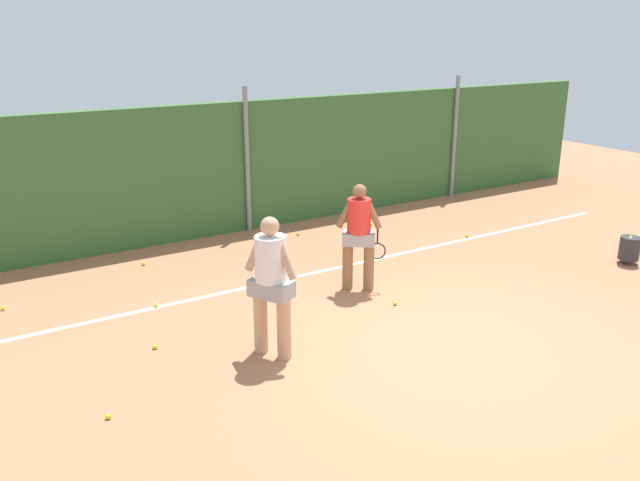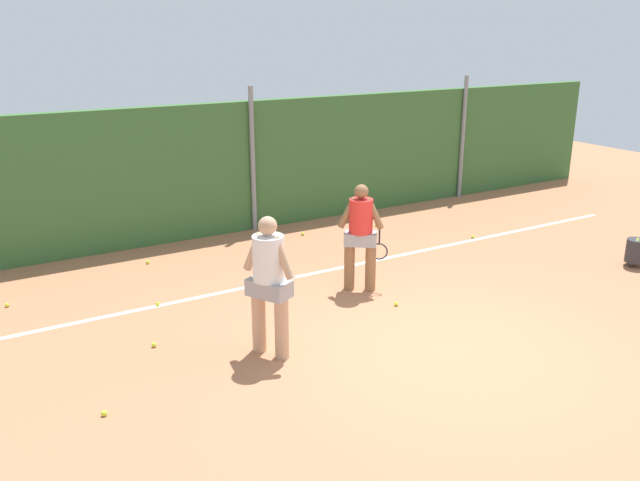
{
  "view_description": "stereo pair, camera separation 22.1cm",
  "coord_description": "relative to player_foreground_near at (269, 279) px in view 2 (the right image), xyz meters",
  "views": [
    {
      "loc": [
        -5.68,
        -5.81,
        4.11
      ],
      "look_at": [
        -1.03,
        1.72,
        1.21
      ],
      "focal_mm": 36.77,
      "sensor_mm": 36.0,
      "label": 1
    },
    {
      "loc": [
        -5.49,
        -5.92,
        4.11
      ],
      "look_at": [
        -1.03,
        1.72,
        1.21
      ],
      "focal_mm": 36.77,
      "sensor_mm": 36.0,
      "label": 2
    }
  ],
  "objects": [
    {
      "name": "ground_plane",
      "position": [
        2.15,
        0.79,
        -1.06
      ],
      "size": [
        30.26,
        30.26,
        0.0
      ],
      "primitive_type": "plane",
      "color": "#B2704C"
    },
    {
      "name": "hedge_fence_backdrop",
      "position": [
        2.15,
        5.31,
        0.28
      ],
      "size": [
        19.67,
        0.25,
        2.68
      ],
      "primitive_type": "cube",
      "color": "#386633",
      "rests_on": "ground_plane"
    },
    {
      "name": "fence_post_center",
      "position": [
        2.15,
        5.14,
        0.44
      ],
      "size": [
        0.1,
        0.1,
        2.99
      ],
      "primitive_type": "cylinder",
      "color": "gray",
      "rests_on": "ground_plane"
    },
    {
      "name": "fence_post_right",
      "position": [
        7.82,
        5.14,
        0.44
      ],
      "size": [
        0.1,
        0.1,
        2.99
      ],
      "primitive_type": "cylinder",
      "color": "gray",
      "rests_on": "ground_plane"
    },
    {
      "name": "court_baseline_paint",
      "position": [
        2.15,
        2.27,
        -1.05
      ],
      "size": [
        14.37,
        0.1,
        0.01
      ],
      "primitive_type": "cube",
      "color": "white",
      "rests_on": "ground_plane"
    },
    {
      "name": "player_foreground_near",
      "position": [
        0.0,
        0.0,
        0.0
      ],
      "size": [
        0.54,
        0.71,
        1.88
      ],
      "rotation": [
        0.0,
        0.0,
        2.06
      ],
      "color": "tan",
      "rests_on": "ground_plane"
    },
    {
      "name": "player_midcourt",
      "position": [
        2.24,
        1.26,
        -0.07
      ],
      "size": [
        0.7,
        0.55,
        1.76
      ],
      "rotation": [
        0.0,
        0.0,
        5.63
      ],
      "color": "#8C603D",
      "rests_on": "ground_plane"
    },
    {
      "name": "ball_hopper",
      "position": [
        7.12,
        -0.31,
        -0.77
      ],
      "size": [
        0.36,
        0.36,
        0.51
      ],
      "color": "#2D2D33",
      "rests_on": "ground_plane"
    },
    {
      "name": "tennis_ball_0",
      "position": [
        -2.24,
        -0.38,
        -1.02
      ],
      "size": [
        0.07,
        0.07,
        0.07
      ],
      "primitive_type": "sphere",
      "color": "#CCDB33",
      "rests_on": "ground_plane"
    },
    {
      "name": "tennis_ball_1",
      "position": [
        4.52,
        4.04,
        -1.02
      ],
      "size": [
        0.07,
        0.07,
        0.07
      ],
      "primitive_type": "sphere",
      "color": "#CCDB33",
      "rests_on": "ground_plane"
    },
    {
      "name": "tennis_ball_2",
      "position": [
        -1.28,
        0.96,
        -1.02
      ],
      "size": [
        0.07,
        0.07,
        0.07
      ],
      "primitive_type": "sphere",
      "color": "#CCDB33",
      "rests_on": "ground_plane"
    },
    {
      "name": "tennis_ball_3",
      "position": [
        -2.84,
        3.4,
        -1.02
      ],
      "size": [
        0.07,
        0.07,
        0.07
      ],
      "primitive_type": "sphere",
      "color": "#CCDB33",
      "rests_on": "ground_plane"
    },
    {
      "name": "tennis_ball_4",
      "position": [
        -0.83,
        2.27,
        -1.02
      ],
      "size": [
        0.07,
        0.07,
        0.07
      ],
      "primitive_type": "sphere",
      "color": "#CCDB33",
      "rests_on": "ground_plane"
    },
    {
      "name": "tennis_ball_5",
      "position": [
        -0.42,
        4.21,
        -1.02
      ],
      "size": [
        0.07,
        0.07,
        0.07
      ],
      "primitive_type": "sphere",
      "color": "#CCDB33",
      "rests_on": "ground_plane"
    },
    {
      "name": "tennis_ball_6",
      "position": [
        2.36,
        0.42,
        -1.02
      ],
      "size": [
        0.07,
        0.07,
        0.07
      ],
      "primitive_type": "sphere",
      "color": "#CCDB33",
      "rests_on": "ground_plane"
    },
    {
      "name": "tennis_ball_7",
      "position": [
        2.84,
        4.29,
        -1.02
      ],
      "size": [
        0.07,
        0.07,
        0.07
      ],
      "primitive_type": "sphere",
      "color": "#CCDB33",
      "rests_on": "ground_plane"
    },
    {
      "name": "tennis_ball_8",
      "position": [
        5.74,
        2.37,
        -1.02
      ],
      "size": [
        0.07,
        0.07,
        0.07
      ],
      "primitive_type": "sphere",
      "color": "#CCDB33",
      "rests_on": "ground_plane"
    },
    {
      "name": "tennis_ball_9",
      "position": [
        3.72,
        3.79,
        -1.02
      ],
      "size": [
        0.07,
        0.07,
        0.07
      ],
      "primitive_type": "sphere",
      "color": "#CCDB33",
      "rests_on": "ground_plane"
    }
  ]
}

